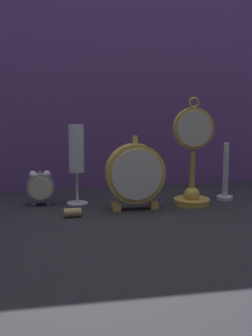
% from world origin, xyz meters
% --- Properties ---
extents(ground_plane, '(4.00, 4.00, 0.00)m').
position_xyz_m(ground_plane, '(0.00, 0.00, 0.00)').
color(ground_plane, '#232328').
extents(fabric_backdrop_drape, '(1.69, 0.01, 0.75)m').
position_xyz_m(fabric_backdrop_drape, '(0.00, 0.33, 0.37)').
color(fabric_backdrop_drape, '#6B478E').
rests_on(fabric_backdrop_drape, ground_plane).
extents(pocket_watch_on_stand, '(0.11, 0.10, 0.29)m').
position_xyz_m(pocket_watch_on_stand, '(0.18, 0.06, 0.11)').
color(pocket_watch_on_stand, gold).
rests_on(pocket_watch_on_stand, ground_plane).
extents(alarm_clock_twin_bell, '(0.07, 0.03, 0.09)m').
position_xyz_m(alarm_clock_twin_bell, '(-0.22, 0.14, 0.05)').
color(alarm_clock_twin_bell, gray).
rests_on(alarm_clock_twin_bell, ground_plane).
extents(mantel_clock_silver, '(0.15, 0.04, 0.19)m').
position_xyz_m(mantel_clock_silver, '(0.02, 0.04, 0.09)').
color(mantel_clock_silver, gold).
rests_on(mantel_clock_silver, ground_plane).
extents(champagne_flute, '(0.06, 0.06, 0.21)m').
position_xyz_m(champagne_flute, '(-0.12, 0.13, 0.13)').
color(champagne_flute, silver).
rests_on(champagne_flute, ground_plane).
extents(brass_candlestick, '(0.05, 0.05, 0.16)m').
position_xyz_m(brass_candlestick, '(0.29, 0.10, 0.06)').
color(brass_candlestick, silver).
rests_on(brass_candlestick, ground_plane).
extents(wine_cork, '(0.04, 0.02, 0.02)m').
position_xyz_m(wine_cork, '(-0.15, -0.00, 0.01)').
color(wine_cork, tan).
rests_on(wine_cork, ground_plane).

